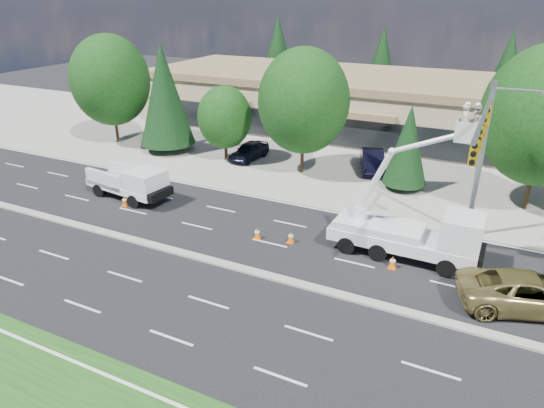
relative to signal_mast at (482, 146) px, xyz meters
The scene contains 22 objects.
ground 13.67m from the signal_mast, 144.92° to the right, with size 140.00×140.00×0.00m, color black.
concrete_apron 17.47m from the signal_mast, 127.74° to the left, with size 140.00×22.00×0.01m, color gray.
road_median 13.64m from the signal_mast, 144.92° to the right, with size 120.00×0.55×0.12m, color gray.
strip_mall 25.23m from the signal_mast, 113.62° to the left, with size 50.40×15.40×5.50m.
tree_front_a 33.00m from the signal_mast, 166.05° to the left, with size 7.11×7.11×9.86m.
tree_front_b 27.24m from the signal_mast, 163.00° to the left, with size 4.76×4.76×9.37m.
tree_front_c 21.69m from the signal_mast, 158.34° to the left, with size 4.50×4.50×6.24m.
tree_front_d 15.27m from the signal_mast, 148.59° to the left, with size 6.92×6.92×9.61m.
tree_front_e 9.81m from the signal_mast, 122.30° to the left, with size 3.11×3.11×6.13m.
tree_back_a 44.81m from the signal_mast, 128.72° to the left, with size 5.28×5.28×10.41m.
tree_back_b 37.68m from the signal_mast, 111.87° to the left, with size 4.79×4.79×9.44m.
tree_back_c 34.97m from the signal_mast, 90.05° to the left, with size 4.81×4.81×9.48m.
signal_mast is the anchor object (origin of this frame).
utility_pickup 22.13m from the signal_mast, behind, with size 6.26×2.95×2.31m.
bucket_truck 5.15m from the signal_mast, 138.88° to the right, with size 7.84×2.60×8.59m.
traffic_cone_a 22.12m from the signal_mast, behind, with size 0.40×0.40×0.70m.
traffic_cone_b 12.87m from the signal_mast, 161.61° to the right, with size 0.40×0.40×0.70m.
traffic_cone_c 11.13m from the signal_mast, 160.26° to the right, with size 0.40×0.40×0.70m.
traffic_cone_d 7.37m from the signal_mast, 132.10° to the right, with size 0.40×0.40×0.70m.
minivan 7.42m from the signal_mast, 53.53° to the right, with size 2.81×6.10×1.69m, color olive.
parked_car_west 21.08m from the signal_mast, 153.96° to the left, with size 1.76×4.38×1.49m, color black.
parked_car_east 14.53m from the signal_mast, 126.94° to the left, with size 1.69×4.85×1.60m, color black.
Camera 1 is at (10.88, -18.65, 13.20)m, focal length 32.00 mm.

